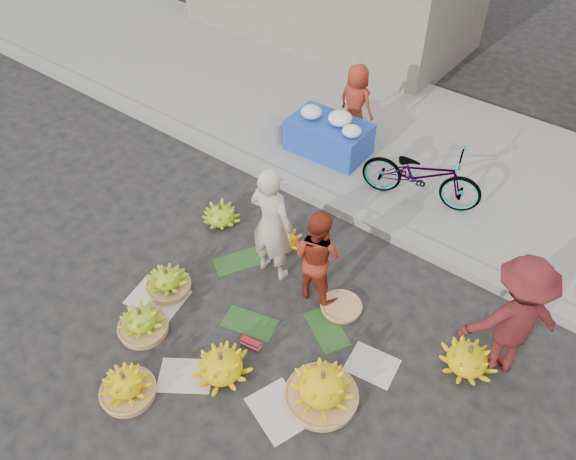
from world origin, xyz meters
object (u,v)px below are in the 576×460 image
Objects in this scene: banana_bunch_4 at (322,387)px; flower_table at (329,135)px; banana_bunch_0 at (167,281)px; vendor_cream at (272,224)px; bicycle at (422,174)px.

flower_table is (-2.49, 3.75, 0.20)m from banana_bunch_4.
banana_bunch_4 is at bearing -2.05° from banana_bunch_0.
flower_table is (-0.02, 3.67, 0.26)m from banana_bunch_0.
banana_bunch_0 is 1.54m from vendor_cream.
banana_bunch_4 is 0.65× the size of flower_table.
banana_bunch_4 is at bearing 141.67° from vendor_cream.
banana_bunch_4 reaches higher than banana_bunch_0.
banana_bunch_0 is at bearing 49.20° from vendor_cream.
vendor_cream is 0.96× the size of bicycle.
banana_bunch_0 is 0.69× the size of banana_bunch_4.
flower_table reaches higher than banana_bunch_0.
banana_bunch_0 is at bearing -91.58° from flower_table.
bicycle is (1.74, 3.44, 0.42)m from banana_bunch_0.
bicycle reaches higher than banana_bunch_0.
bicycle reaches higher than banana_bunch_4.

